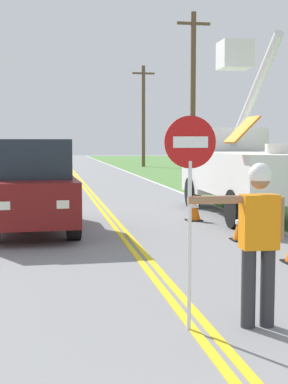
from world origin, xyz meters
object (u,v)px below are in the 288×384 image
Objects in this scene: utility_bucket_truck at (243,165)px; traffic_cone_mid at (241,224)px; oncoming_suv_nearest at (33,185)px; traffic_cone_tail at (194,208)px; utility_pole_far at (143,114)px; stop_sign_paddle at (190,174)px; flagger_worker at (258,234)px; utility_pole_mid at (193,93)px.

utility_bucket_truck is 9.78× the size of traffic_cone_mid.
oncoming_suv_nearest reaches higher than traffic_cone_tail.
utility_pole_far reaches higher than traffic_cone_mid.
utility_bucket_truck reaches higher than traffic_cone_mid.
utility_pole_far is (6.13, 38.36, 2.50)m from stop_sign_paddle.
oncoming_suv_nearest is 0.58× the size of utility_pole_far.
utility_pole_mid is at bearing 76.85° from flagger_worker.
traffic_cone_mid is (2.45, 5.13, -1.37)m from stop_sign_paddle.
stop_sign_paddle is 3.33× the size of traffic_cone_mid.
utility_pole_far is at bearing 83.69° from traffic_cone_mid.
oncoming_suv_nearest is 4.22m from traffic_cone_tail.
stop_sign_paddle is at bearing -99.07° from utility_pole_far.
utility_pole_mid is 19.00m from traffic_cone_mid.
utility_pole_far is (-0.08, 15.10, -0.41)m from utility_pole_mid.
utility_pole_far is at bearing 82.06° from flagger_worker.
stop_sign_paddle is at bearing -113.18° from utility_bucket_truck.
traffic_cone_tail is at bearing 12.11° from oncoming_suv_nearest.
stop_sign_paddle is 0.34× the size of utility_bucket_truck.
flagger_worker is 0.78× the size of stop_sign_paddle.
utility_pole_mid is at bearing 80.88° from utility_bucket_truck.
utility_pole_mid reaches higher than utility_bucket_truck.
utility_pole_mid is 12.65× the size of traffic_cone_mid.
stop_sign_paddle is 0.29× the size of utility_pole_far.
oncoming_suv_nearest is (-5.81, -2.05, -0.34)m from utility_bucket_truck.
utility_pole_mid reaches higher than traffic_cone_tail.
flagger_worker is 0.23× the size of utility_pole_far.
traffic_cone_tail is (1.45, 8.09, -0.71)m from flagger_worker.
oncoming_suv_nearest is at bearing -104.35° from utility_pole_far.
stop_sign_paddle is at bearing -75.57° from oncoming_suv_nearest.
oncoming_suv_nearest reaches higher than traffic_cone_mid.
utility_bucket_truck is 0.85× the size of utility_pole_far.
flagger_worker is 7.68m from oncoming_suv_nearest.
utility_pole_mid is at bearing -89.69° from utility_pole_far.
oncoming_suv_nearest is 4.82m from traffic_cone_mid.
utility_pole_mid is at bearing 75.05° from stop_sign_paddle.
flagger_worker is at bearing -70.05° from oncoming_suv_nearest.
utility_pole_far is (5.36, 38.38, 3.16)m from flagger_worker.
stop_sign_paddle is 8.48m from traffic_cone_tail.
traffic_cone_tail is (-3.99, -15.19, -4.28)m from utility_pole_mid.
flagger_worker is 0.27× the size of utility_bucket_truck.
oncoming_suv_nearest is at bearing 104.43° from stop_sign_paddle.
utility_pole_far reaches higher than stop_sign_paddle.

